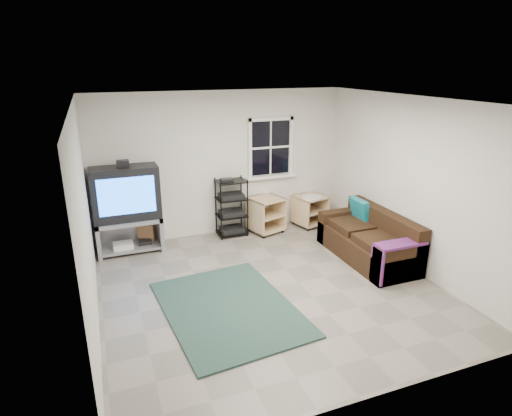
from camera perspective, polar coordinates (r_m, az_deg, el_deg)
name	(u,v)px	position (r m, az deg, el deg)	size (l,w,h in m)	color
room	(270,151)	(8.02, 1.95, 7.55)	(4.60, 4.62, 4.60)	gray
tv_unit	(127,203)	(7.34, -16.87, 0.70)	(1.07, 0.54, 1.57)	gray
av_rack	(232,211)	(7.84, -3.28, -0.38)	(0.54, 0.39, 1.08)	black
side_table_left	(264,213)	(8.04, 1.12, -0.72)	(0.70, 0.70, 0.66)	#D4B383
side_table_right	(309,208)	(8.42, 7.04, -0.01)	(0.65, 0.65, 0.62)	#D4B383
sofa	(369,241)	(7.20, 14.88, -4.25)	(0.82, 1.86, 0.85)	black
shag_rug	(229,308)	(5.73, -3.65, -13.18)	(1.57, 2.16, 0.03)	#322316
paper_bag	(147,234)	(7.72, -14.34, -3.42)	(0.28, 0.18, 0.40)	#946242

